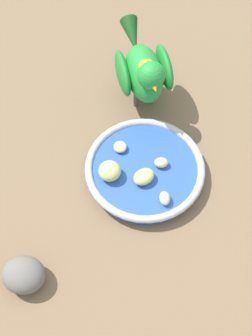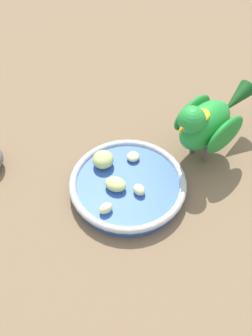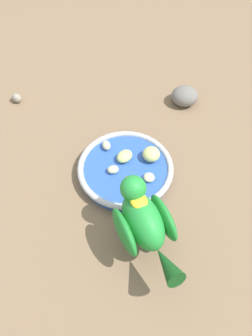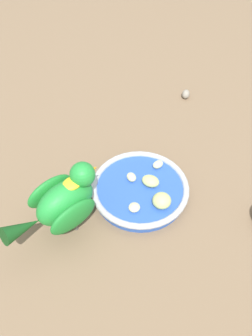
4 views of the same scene
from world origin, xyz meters
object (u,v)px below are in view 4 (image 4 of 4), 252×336
at_px(pebble_0, 186,94).
at_px(apple_piece_1, 151,181).
at_px(apple_piece_2, 158,164).
at_px(apple_piece_3, 130,177).
at_px(apple_piece_0, 134,207).
at_px(apple_piece_4, 162,201).
at_px(parrot, 63,201).
at_px(feeding_bowl, 140,189).

bearing_deg(pebble_0, apple_piece_1, -28.24).
relative_size(apple_piece_2, apple_piece_3, 1.03).
height_order(apple_piece_0, apple_piece_4, apple_piece_4).
distance_m(apple_piece_0, parrot, 0.15).
distance_m(apple_piece_3, pebble_0, 0.36).
height_order(feeding_bowl, apple_piece_0, apple_piece_0).
relative_size(feeding_bowl, apple_piece_4, 5.42).
bearing_deg(pebble_0, parrot, -43.34).
distance_m(apple_piece_2, apple_piece_3, 0.07).
bearing_deg(apple_piece_0, pebble_0, 150.09).
height_order(feeding_bowl, apple_piece_4, apple_piece_4).
distance_m(apple_piece_1, parrot, 0.21).
relative_size(feeding_bowl, apple_piece_0, 8.69).
bearing_deg(apple_piece_3, feeding_bowl, 35.01).
height_order(apple_piece_1, apple_piece_4, apple_piece_4).
distance_m(apple_piece_2, parrot, 0.25).
distance_m(apple_piece_3, apple_piece_4, 0.10).
bearing_deg(apple_piece_1, pebble_0, 151.76).
xyz_separation_m(feeding_bowl, apple_piece_3, (-0.03, -0.02, 0.02)).
bearing_deg(apple_piece_1, apple_piece_0, -37.59).
relative_size(apple_piece_0, apple_piece_4, 0.62).
relative_size(feeding_bowl, apple_piece_2, 8.39).
bearing_deg(parrot, apple_piece_4, -30.36).
bearing_deg(pebble_0, apple_piece_2, -27.91).
bearing_deg(apple_piece_1, apple_piece_4, 10.90).
relative_size(apple_piece_2, apple_piece_4, 0.65).
bearing_deg(feeding_bowl, apple_piece_2, 135.63).
xyz_separation_m(feeding_bowl, apple_piece_0, (0.06, -0.02, 0.01)).
distance_m(apple_piece_0, pebble_0, 0.43).
bearing_deg(parrot, apple_piece_3, -1.94).
relative_size(feeding_bowl, parrot, 1.09).
relative_size(apple_piece_1, apple_piece_2, 1.53).
bearing_deg(feeding_bowl, apple_piece_0, -22.43).
bearing_deg(feeding_bowl, parrot, -70.01).
relative_size(apple_piece_3, parrot, 0.13).
height_order(feeding_bowl, parrot, parrot).
xyz_separation_m(apple_piece_0, parrot, (0.00, -0.14, 0.06)).
xyz_separation_m(apple_piece_3, pebble_0, (-0.29, 0.21, -0.02)).
distance_m(apple_piece_3, parrot, 0.18).
relative_size(apple_piece_0, parrot, 0.13).
bearing_deg(apple_piece_2, feeding_bowl, -44.37).
distance_m(feeding_bowl, apple_piece_1, 0.03).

